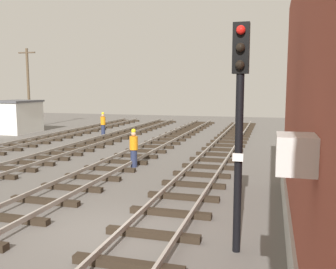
{
  "coord_description": "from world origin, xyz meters",
  "views": [
    {
      "loc": [
        4.02,
        -8.57,
        3.81
      ],
      "look_at": [
        -0.75,
        8.31,
        1.59
      ],
      "focal_mm": 39.41,
      "sensor_mm": 36.0,
      "label": 1
    }
  ],
  "objects": [
    {
      "name": "track_centre",
      "position": [
        -3.12,
        -0.0,
        0.13
      ],
      "size": [
        2.5,
        62.57,
        0.32
      ],
      "color": "#2D2319",
      "rests_on": "ground"
    },
    {
      "name": "track_worker_distant",
      "position": [
        -2.34,
        7.85,
        0.93
      ],
      "size": [
        0.4,
        0.4,
        1.87
      ],
      "color": "#262D4C",
      "rests_on": "ground"
    },
    {
      "name": "signal_mast",
      "position": [
        3.32,
        -0.22,
        3.29
      ],
      "size": [
        0.36,
        0.4,
        5.22
      ],
      "color": "black",
      "rests_on": "ground"
    },
    {
      "name": "parked_car_green",
      "position": [
        -21.79,
        23.71,
        0.9
      ],
      "size": [
        4.2,
        2.04,
        1.76
      ],
      "color": "#1E6B38",
      "rests_on": "ground"
    },
    {
      "name": "control_hut",
      "position": [
        -16.89,
        18.01,
        1.39
      ],
      "size": [
        3.0,
        3.8,
        2.76
      ],
      "color": "silver",
      "rests_on": "ground"
    },
    {
      "name": "ground_plane",
      "position": [
        0.0,
        0.0,
        0.0
      ],
      "size": [
        81.34,
        81.34,
        0.0
      ],
      "primitive_type": "plane",
      "color": "#605B56"
    },
    {
      "name": "track_worker_foreground",
      "position": [
        -9.09,
        18.5,
        0.93
      ],
      "size": [
        0.4,
        0.4,
        1.87
      ],
      "color": "#262D4C",
      "rests_on": "ground"
    },
    {
      "name": "utility_pole_far",
      "position": [
        -18.53,
        21.99,
        3.95
      ],
      "size": [
        1.8,
        0.24,
        7.52
      ],
      "color": "brown",
      "rests_on": "ground"
    },
    {
      "name": "track_near_building",
      "position": [
        1.18,
        -0.0,
        0.13
      ],
      "size": [
        2.5,
        62.57,
        0.32
      ],
      "color": "#2D2319",
      "rests_on": "ground"
    }
  ]
}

